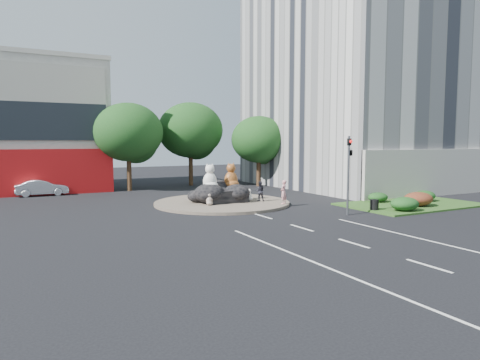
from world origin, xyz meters
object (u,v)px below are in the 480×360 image
Objects in this scene: pedestrian_pink at (284,192)px; litter_bin at (374,205)px; parked_car at (42,188)px; cat_tabby at (231,176)px; pedestrian_dark at (260,191)px; kitten_calico at (209,199)px; cat_white at (210,177)px; kitten_white at (249,195)px.

pedestrian_pink is 2.49× the size of litter_bin.
pedestrian_pink is 0.41× the size of parked_car.
cat_tabby reaches higher than parked_car.
pedestrian_dark is 19.12m from parked_car.
parked_car reaches higher than litter_bin.
kitten_calico is 0.61× the size of pedestrian_dark.
pedestrian_pink is at bearing 23.19° from kitten_calico.
litter_bin is (8.54, -7.65, -1.63)m from cat_white.
kitten_calico is 11.18m from litter_bin.
cat_white is 5.44m from pedestrian_pink.
pedestrian_dark is (1.75, -1.30, -1.15)m from cat_tabby.
cat_white reaches higher than litter_bin.
pedestrian_pink is (4.39, -3.03, -1.03)m from cat_white.
kitten_white is 0.54× the size of pedestrian_pink.
pedestrian_pink reaches higher than litter_bin.
parked_car is 6.13× the size of litter_bin.
cat_tabby reaches higher than pedestrian_pink.
cat_white reaches higher than pedestrian_pink.
kitten_white is 0.61× the size of pedestrian_dark.
kitten_calico is at bearing -110.94° from cat_white.
kitten_white is at bearing -2.38° from cat_white.
cat_white is at bearing -137.99° from parked_car.
parked_car is (-10.52, 11.86, -1.39)m from cat_white.
cat_white reaches higher than parked_car.
cat_white is at bearing -172.45° from cat_tabby.
pedestrian_pink is (1.36, -2.65, 0.40)m from kitten_white.
cat_tabby is 10.50m from litter_bin.
kitten_calico is 5.31m from pedestrian_pink.
cat_tabby is at bearing 127.72° from kitten_white.
pedestrian_pink is at bearing 131.90° from litter_bin.
cat_white is 1.15× the size of pedestrian_pink.
parked_car is 27.28m from litter_bin.
cat_tabby is 2.89× the size of litter_bin.
pedestrian_dark is 8.28m from litter_bin.
cat_white is 1.32× the size of pedestrian_dark.
kitten_white is 0.90m from pedestrian_dark.
kitten_calico is 0.54× the size of pedestrian_pink.
kitten_white is at bearing -94.67° from pedestrian_pink.
cat_white is 0.47× the size of parked_car.
cat_white is 1.90m from kitten_calico.
cat_white reaches higher than pedestrian_dark.
parked_car is (-14.91, 14.89, -0.36)m from pedestrian_pink.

